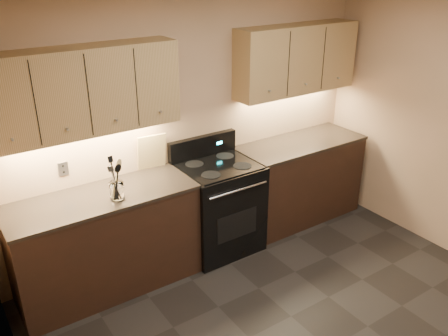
{
  "coord_description": "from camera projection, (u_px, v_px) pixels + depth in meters",
  "views": [
    {
      "loc": [
        -2.23,
        -1.83,
        2.79
      ],
      "look_at": [
        -0.01,
        1.45,
        1.0
      ],
      "focal_mm": 38.0,
      "sensor_mm": 36.0,
      "label": 1
    }
  ],
  "objects": [
    {
      "name": "counter_right",
      "position": [
        298.0,
        180.0,
        5.37
      ],
      "size": [
        1.46,
        0.62,
        0.93
      ],
      "color": "black",
      "rests_on": "ground"
    },
    {
      "name": "wooden_spoon",
      "position": [
        112.0,
        180.0,
        3.88
      ],
      "size": [
        0.17,
        0.12,
        0.32
      ],
      "primitive_type": null,
      "rotation": [
        -0.11,
        0.36,
        0.21
      ],
      "color": "#D7BF73",
      "rests_on": "utensil_crock"
    },
    {
      "name": "outlet_plate",
      "position": [
        63.0,
        169.0,
        4.05
      ],
      "size": [
        0.08,
        0.01,
        0.12
      ],
      "primitive_type": "cube",
      "color": "#B2B5BA",
      "rests_on": "wall_back"
    },
    {
      "name": "wall_left",
      "position": [
        37.0,
        321.0,
        2.12
      ],
      "size": [
        0.04,
        4.0,
        2.6
      ],
      "primitive_type": "cube",
      "color": "tan",
      "rests_on": "ground"
    },
    {
      "name": "black_spoon",
      "position": [
        114.0,
        177.0,
        3.9
      ],
      "size": [
        0.07,
        0.18,
        0.35
      ],
      "primitive_type": null,
      "rotation": [
        0.35,
        -0.03,
        0.1
      ],
      "color": "black",
      "rests_on": "utensil_crock"
    },
    {
      "name": "stove",
      "position": [
        218.0,
        206.0,
        4.79
      ],
      "size": [
        0.76,
        0.68,
        1.14
      ],
      "color": "black",
      "rests_on": "ground"
    },
    {
      "name": "upper_cab_right",
      "position": [
        297.0,
        59.0,
        4.93
      ],
      "size": [
        1.44,
        0.3,
        0.7
      ],
      "primitive_type": "cube",
      "color": "tan",
      "rests_on": "wall_back"
    },
    {
      "name": "black_turner",
      "position": [
        116.0,
        178.0,
        3.87
      ],
      "size": [
        0.11,
        0.16,
        0.38
      ],
      "primitive_type": null,
      "rotation": [
        -0.18,
        0.01,
        0.22
      ],
      "color": "black",
      "rests_on": "utensil_crock"
    },
    {
      "name": "counter_left",
      "position": [
        106.0,
        242.0,
        4.2
      ],
      "size": [
        1.62,
        0.62,
        0.93
      ],
      "color": "black",
      "rests_on": "ground"
    },
    {
      "name": "steel_spatula",
      "position": [
        118.0,
        178.0,
        3.9
      ],
      "size": [
        0.18,
        0.15,
        0.35
      ],
      "primitive_type": null,
      "rotation": [
        0.21,
        -0.17,
        -0.32
      ],
      "color": "silver",
      "rests_on": "utensil_crock"
    },
    {
      "name": "upper_cab_left",
      "position": [
        82.0,
        92.0,
        3.77
      ],
      "size": [
        1.6,
        0.3,
        0.7
      ],
      "primitive_type": "cube",
      "color": "tan",
      "rests_on": "wall_back"
    },
    {
      "name": "wall_back",
      "position": [
        193.0,
        121.0,
        4.65
      ],
      "size": [
        4.0,
        0.04,
        2.6
      ],
      "primitive_type": "cube",
      "color": "tan",
      "rests_on": "ground"
    },
    {
      "name": "utensil_crock",
      "position": [
        117.0,
        191.0,
        3.94
      ],
      "size": [
        0.15,
        0.15,
        0.15
      ],
      "color": "white",
      "rests_on": "counter_left"
    },
    {
      "name": "cutting_board",
      "position": [
        152.0,
        152.0,
        4.45
      ],
      "size": [
        0.28,
        0.1,
        0.35
      ],
      "primitive_type": "cube",
      "rotation": [
        0.17,
        0.0,
        -0.09
      ],
      "color": "#D7BF73",
      "rests_on": "counter_left"
    }
  ]
}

